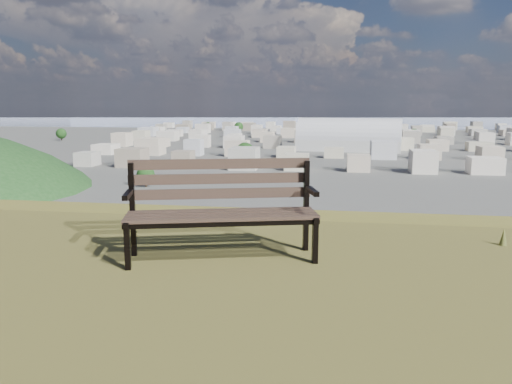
# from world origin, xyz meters

# --- Properties ---
(park_bench) EXTENTS (1.85, 1.01, 0.92)m
(park_bench) POSITION_xyz_m (-0.40, 2.37, 25.52)
(park_bench) COLOR #422E26
(park_bench) RESTS_ON hilltop_mesa
(arena) EXTENTS (60.87, 32.07, 24.54)m
(arena) POSITION_xyz_m (7.97, 291.10, 5.79)
(arena) COLOR silver
(arena) RESTS_ON ground
(city_blocks) EXTENTS (395.00, 361.00, 7.00)m
(city_blocks) POSITION_xyz_m (0.00, 394.44, 3.50)
(city_blocks) COLOR silver
(city_blocks) RESTS_ON ground
(city_trees) EXTENTS (406.52, 387.20, 9.98)m
(city_trees) POSITION_xyz_m (-26.39, 319.00, 4.83)
(city_trees) COLOR #2F2417
(city_trees) RESTS_ON ground
(bay_water) EXTENTS (2400.00, 700.00, 0.12)m
(bay_water) POSITION_xyz_m (0.00, 900.00, 0.00)
(bay_water) COLOR #919FB9
(bay_water) RESTS_ON ground
(far_hills) EXTENTS (2050.00, 340.00, 60.00)m
(far_hills) POSITION_xyz_m (-60.92, 1402.93, 25.47)
(far_hills) COLOR #939BB6
(far_hills) RESTS_ON ground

